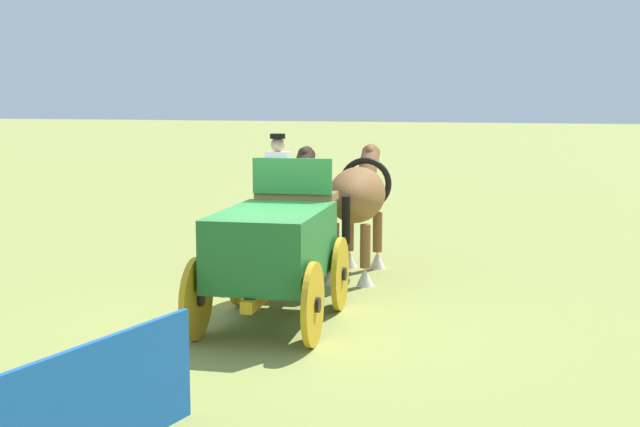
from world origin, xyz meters
name	(u,v)px	position (x,y,z in m)	size (l,w,h in m)	color
ground_plane	(273,323)	(0.00, 0.00, 0.00)	(220.00, 220.00, 0.00)	olive
show_wagon	(275,245)	(0.16, 0.03, 1.11)	(5.42, 2.03, 2.65)	#236B2D
draft_horse_near	(289,198)	(3.46, 1.08, 1.38)	(3.13, 1.17, 2.26)	#331E14
draft_horse_off	(358,197)	(3.61, -0.21, 1.44)	(3.24, 1.25, 2.31)	brown
sponsor_banner	(70,414)	(-5.06, -0.21, 0.55)	(3.20, 0.06, 1.10)	#1959B2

